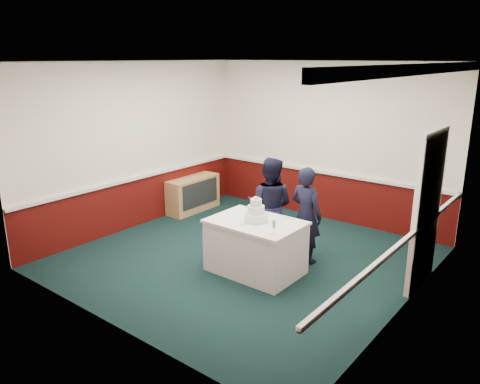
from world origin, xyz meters
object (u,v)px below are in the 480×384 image
Objects in this scene: sideboard at (193,194)px; wedding_cake at (256,214)px; person_woman at (306,215)px; cake_table at (256,246)px; person_man at (270,206)px; champagne_flute at (274,225)px; cake_knife at (246,224)px.

wedding_cake is (2.70, -1.51, 0.55)m from sideboard.
person_woman is (3.07, -0.72, 0.40)m from sideboard.
sideboard is 3.09m from cake_table.
cake_table is 0.84× the size of person_man.
cake_table is 0.78m from champagne_flute.
cake_knife is at bearing 171.42° from champagne_flute.
cake_knife is at bearing -32.57° from sideboard.
sideboard is at bearing 150.84° from champagne_flute.
person_woman is (0.61, 0.08, -0.04)m from person_man.
wedding_cake is at bearing 150.75° from champagne_flute.
cake_knife is 1.07m from person_woman.
person_woman is at bearing 65.04° from wedding_cake.
wedding_cake is 0.23× the size of person_man.
person_man is at bearing 109.35° from cake_table.
sideboard is 5.85× the size of champagne_flute.
sideboard is 5.45× the size of cake_knife.
wedding_cake is (0.00, 0.00, 0.50)m from cake_table.
person_man reaches higher than sideboard.
cake_table is 6.44× the size of champagne_flute.
champagne_flute is at bearing 108.37° from person_man.
cake_table is at bearing -29.15° from sideboard.
champagne_flute is at bearing -29.16° from sideboard.
cake_table is at bearing 150.75° from champagne_flute.
sideboard is 0.80× the size of person_woman.
person_man reaches higher than wedding_cake.
champagne_flute is 0.13× the size of person_man.
cake_table is at bearing 95.39° from cake_knife.
sideboard is at bearing 161.35° from cake_knife.
wedding_cake is 1.65× the size of cake_knife.
wedding_cake is at bearing 95.39° from cake_knife.
champagne_flute is (0.50, -0.28, 0.53)m from cake_table.
wedding_cake is 0.23m from cake_knife.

